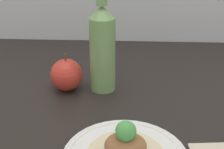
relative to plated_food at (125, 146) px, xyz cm
name	(u,v)px	position (x,y,z in cm)	size (l,w,h in cm)	color
ground_plane	(94,131)	(-6.67, 12.05, -5.86)	(180.00, 110.00, 4.00)	black
plated_food	(125,146)	(0.00, 0.00, 0.00)	(13.50, 13.50, 6.94)	beige
cider_bottle	(102,45)	(-5.99, 27.53, 7.78)	(6.29, 6.29, 30.15)	#729E5B
apple	(66,75)	(-15.00, 26.63, 0.17)	(8.05, 8.05, 9.59)	red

